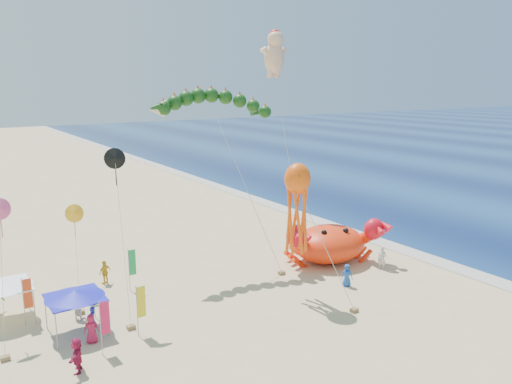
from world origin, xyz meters
TOP-DOWN VIEW (x-y plane):
  - ground at (0.00, 0.00)m, footprint 320.00×320.00m
  - foam_strip at (12.00, 0.00)m, footprint 320.00×320.00m
  - crab_inflatable at (4.46, 0.48)m, footprint 8.65×6.95m
  - dragon_kite at (-3.51, 5.92)m, footprint 10.38×6.95m
  - cherub_kite at (4.97, 9.40)m, footprint 2.21×7.09m
  - octopus_kite at (-2.17, -3.36)m, footprint 2.73×5.28m
  - canopy_blue at (-16.49, -0.36)m, footprint 3.46×3.46m
  - canopy_white at (-19.90, 3.79)m, footprint 3.62×3.62m
  - feather_flags at (-14.84, -0.11)m, footprint 7.82×7.67m
  - beachgoers at (-13.65, 0.03)m, footprint 28.01×12.21m
  - small_kites at (-15.86, 2.48)m, footprint 7.87×8.50m

SIDE VIEW (x-z plane):
  - ground at x=0.00m, z-range 0.00..0.00m
  - foam_strip at x=12.00m, z-range 0.01..0.01m
  - beachgoers at x=-13.65m, z-range -0.04..1.86m
  - crab_inflatable at x=4.46m, z-range -0.23..3.57m
  - feather_flags at x=-14.84m, z-range 0.41..3.61m
  - canopy_blue at x=-16.49m, z-range 1.09..3.79m
  - canopy_white at x=-19.90m, z-range 1.09..3.80m
  - octopus_kite at x=-2.17m, z-range 2.11..11.59m
  - small_kites at x=-15.86m, z-range 1.64..12.51m
  - dragon_kite at x=-3.51m, z-range 5.85..19.84m
  - cherub_kite at x=4.97m, z-range 7.68..27.21m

